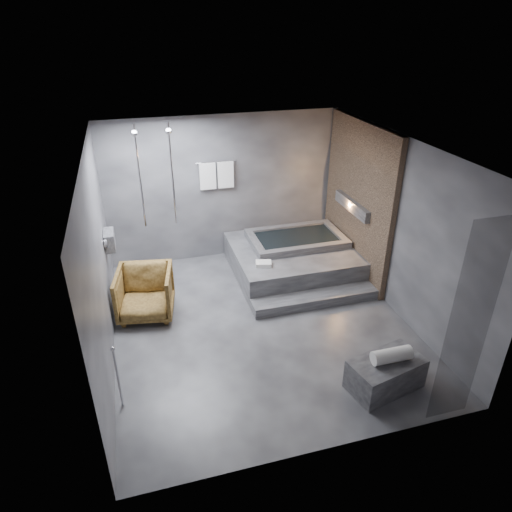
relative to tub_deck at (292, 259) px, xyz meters
name	(u,v)px	position (x,y,z in m)	size (l,w,h in m)	color
room	(282,214)	(-0.65, -1.21, 1.48)	(5.00, 5.04, 2.82)	#2E2E30
tub_deck	(292,259)	(0.00, 0.00, 0.00)	(2.20, 2.00, 0.50)	#333335
tub_step	(315,299)	(0.00, -1.18, -0.16)	(2.20, 0.36, 0.18)	#333335
concrete_bench	(385,374)	(0.13, -3.24, -0.03)	(0.96, 0.53, 0.43)	#2E2E30
driftwood_chair	(145,293)	(-2.76, -0.71, 0.15)	(0.86, 0.88, 0.80)	#422C10
rolled_towel	(392,355)	(0.17, -3.26, 0.28)	(0.19, 0.19, 0.52)	white
deck_towel	(264,264)	(-0.72, -0.52, 0.29)	(0.27, 0.20, 0.07)	white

